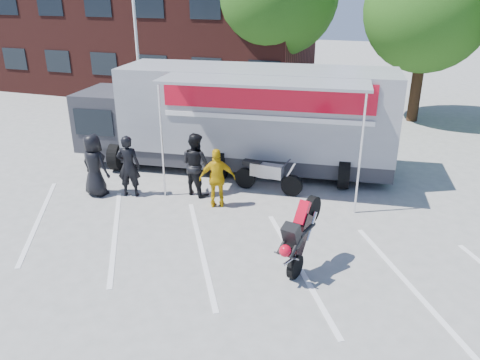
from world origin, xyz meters
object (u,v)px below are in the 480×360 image
Objects in this scene: parked_motorcycle at (268,192)px; spectator_leather_c at (195,164)px; stunt_bike_rider at (306,264)px; spectator_hivis at (217,178)px; flagpole at (139,8)px; transporter_truck at (242,168)px; spectator_leather_a at (94,165)px; tree_mid at (427,9)px; spectator_leather_b at (129,166)px.

spectator_leather_c is at bearing 116.89° from parked_motorcycle.
spectator_hivis is at bearing 158.57° from stunt_bike_rider.
stunt_bike_rider is (9.00, -8.87, -5.05)m from flagpole.
spectator_hivis is (-3.03, 2.20, 0.86)m from stunt_bike_rider.
spectator_leather_a reaches higher than transporter_truck.
tree_mid is at bearing 95.42° from stunt_bike_rider.
tree_mid is 4.01× the size of spectator_leather_c.
transporter_truck is 4.91× the size of parked_motorcycle.
tree_mid reaches higher than spectator_hivis.
spectator_leather_c is (5.03, -6.06, -4.09)m from flagpole.
stunt_bike_rider is at bearing 178.55° from spectator_leather_a.
spectator_leather_c is at bearing -119.33° from tree_mid.
transporter_truck is 4.19m from spectator_leather_b.
parked_motorcycle is at bearing 132.52° from stunt_bike_rider.
tree_mid is 13.44m from spectator_hivis.
parked_motorcycle is 5.28m from spectator_leather_a.
spectator_leather_a is 1.01× the size of spectator_leather_b.
stunt_bike_rider is 7.08m from spectator_leather_a.
flagpole reaches higher than spectator_hivis.
stunt_bike_rider is 3.84m from spectator_hivis.
spectator_leather_a is (-4.84, -1.88, 0.95)m from parked_motorcycle.
tree_mid is at bearing 50.12° from transporter_truck.
transporter_truck reaches higher than stunt_bike_rider.
spectator_hivis is (0.94, -0.61, -0.09)m from spectator_leather_c.
spectator_leather_c is (2.82, 1.03, 0.01)m from spectator_leather_a.
spectator_leather_b reaches higher than spectator_hivis.
flagpole is 8.57m from spectator_leather_b.
transporter_truck is 5.04m from spectator_leather_a.
spectator_leather_b is (-2.46, -3.26, 0.94)m from transporter_truck.
spectator_leather_c reaches higher than parked_motorcycle.
spectator_leather_a is at bearing -16.27° from spectator_hivis.
spectator_leather_c is at bearing -110.52° from transporter_truck.
spectator_leather_b is 2.78m from spectator_hivis.
flagpole is 8.88m from spectator_leather_c.
stunt_bike_rider is 4.96m from spectator_leather_c.
spectator_hivis is at bearing 147.52° from parked_motorcycle.
stunt_bike_rider is (3.34, -5.33, 0.00)m from transporter_truck.
flagpole is 8.49m from spectator_leather_a.
spectator_leather_a is at bearing -72.65° from flagpole.
tree_mid is at bearing -140.31° from spectator_leather_b.
transporter_truck is 5.70× the size of spectator_leather_a.
flagpole is 9.88m from spectator_hivis.
spectator_hivis is at bearing -114.31° from tree_mid.
flagpole is 4.17× the size of spectator_leather_c.
tree_mid reaches higher than parked_motorcycle.
spectator_leather_c is 1.13m from spectator_hivis.
flagpole is 10.12m from parked_motorcycle.
spectator_leather_b is at bearing 116.56° from parked_motorcycle.
spectator_hivis is (0.32, -3.13, 0.86)m from transporter_truck.
transporter_truck is 5.78× the size of spectator_leather_b.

